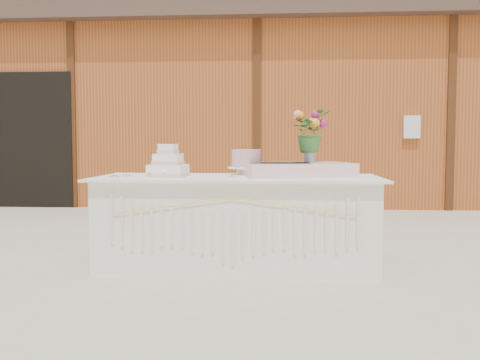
% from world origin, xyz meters
% --- Properties ---
extents(ground, '(80.00, 80.00, 0.00)m').
position_xyz_m(ground, '(0.00, 0.00, 0.00)').
color(ground, beige).
rests_on(ground, ground).
extents(barn, '(12.60, 4.60, 3.30)m').
position_xyz_m(barn, '(-0.01, 5.99, 1.68)').
color(barn, '#AC5224').
rests_on(barn, ground).
extents(cake_table, '(2.40, 1.00, 0.77)m').
position_xyz_m(cake_table, '(0.00, -0.00, 0.39)').
color(cake_table, white).
rests_on(cake_table, ground).
extents(wedding_cake, '(0.34, 0.34, 0.28)m').
position_xyz_m(wedding_cake, '(-0.59, -0.03, 0.86)').
color(wedding_cake, white).
rests_on(wedding_cake, cake_table).
extents(pink_cake_stand, '(0.32, 0.32, 0.23)m').
position_xyz_m(pink_cake_stand, '(0.07, 0.03, 0.90)').
color(pink_cake_stand, white).
rests_on(pink_cake_stand, cake_table).
extents(satin_runner, '(1.04, 0.78, 0.12)m').
position_xyz_m(satin_runner, '(0.50, 0.07, 0.83)').
color(satin_runner, '#FFCDCD').
rests_on(satin_runner, cake_table).
extents(flower_vase, '(0.10, 0.10, 0.13)m').
position_xyz_m(flower_vase, '(0.62, 0.14, 0.95)').
color(flower_vase, '#A9A9AE').
rests_on(flower_vase, satin_runner).
extents(bouquet, '(0.44, 0.43, 0.37)m').
position_xyz_m(bouquet, '(0.62, 0.14, 1.20)').
color(bouquet, '#356F2C').
rests_on(bouquet, flower_vase).
extents(loose_flowers, '(0.16, 0.38, 0.02)m').
position_xyz_m(loose_flowers, '(-1.02, 0.00, 0.78)').
color(loose_flowers, pink).
rests_on(loose_flowers, cake_table).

